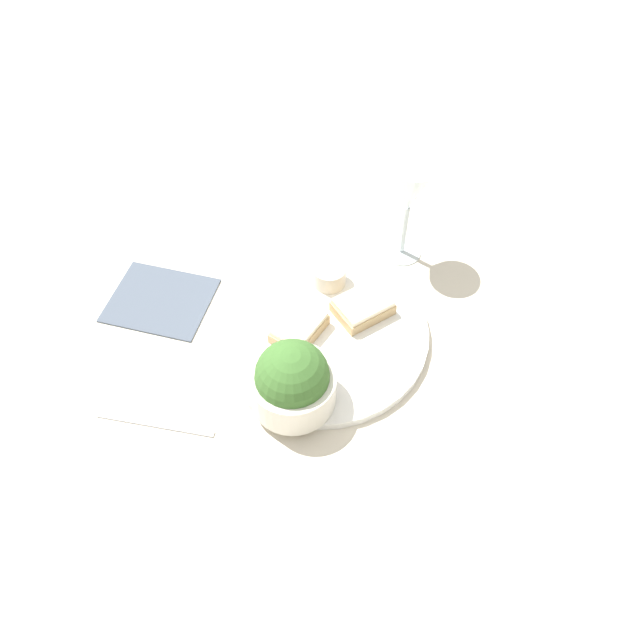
{
  "coord_description": "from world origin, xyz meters",
  "views": [
    {
      "loc": [
        0.5,
        0.23,
        0.73
      ],
      "look_at": [
        0.0,
        0.0,
        0.03
      ],
      "focal_mm": 35.0,
      "sensor_mm": 36.0,
      "label": 1
    }
  ],
  "objects_px": {
    "wine_glass": "(410,190)",
    "napkin": "(160,300)",
    "salad_bowl": "(292,381)",
    "fork": "(155,424)",
    "cheese_toast_near": "(363,306)",
    "cheese_toast_far": "(299,327)",
    "sauce_ramekin": "(329,274)"
  },
  "relations": [
    {
      "from": "cheese_toast_near",
      "to": "napkin",
      "type": "height_order",
      "value": "cheese_toast_near"
    },
    {
      "from": "sauce_ramekin",
      "to": "cheese_toast_far",
      "type": "xyz_separation_m",
      "value": [
        0.11,
        0.0,
        -0.0
      ]
    },
    {
      "from": "cheese_toast_far",
      "to": "wine_glass",
      "type": "bearing_deg",
      "value": 161.89
    },
    {
      "from": "napkin",
      "to": "sauce_ramekin",
      "type": "bearing_deg",
      "value": 120.25
    },
    {
      "from": "wine_glass",
      "to": "napkin",
      "type": "height_order",
      "value": "wine_glass"
    },
    {
      "from": "fork",
      "to": "sauce_ramekin",
      "type": "bearing_deg",
      "value": 160.55
    },
    {
      "from": "cheese_toast_far",
      "to": "wine_glass",
      "type": "height_order",
      "value": "wine_glass"
    },
    {
      "from": "sauce_ramekin",
      "to": "napkin",
      "type": "distance_m",
      "value": 0.26
    },
    {
      "from": "cheese_toast_near",
      "to": "fork",
      "type": "distance_m",
      "value": 0.33
    },
    {
      "from": "salad_bowl",
      "to": "cheese_toast_far",
      "type": "bearing_deg",
      "value": -158.32
    },
    {
      "from": "sauce_ramekin",
      "to": "fork",
      "type": "distance_m",
      "value": 0.33
    },
    {
      "from": "cheese_toast_far",
      "to": "fork",
      "type": "relative_size",
      "value": 0.54
    },
    {
      "from": "salad_bowl",
      "to": "cheese_toast_far",
      "type": "xyz_separation_m",
      "value": [
        -0.1,
        -0.04,
        -0.03
      ]
    },
    {
      "from": "salad_bowl",
      "to": "fork",
      "type": "bearing_deg",
      "value": -55.27
    },
    {
      "from": "sauce_ramekin",
      "to": "cheese_toast_near",
      "type": "distance_m",
      "value": 0.08
    },
    {
      "from": "sauce_ramekin",
      "to": "napkin",
      "type": "bearing_deg",
      "value": -59.75
    },
    {
      "from": "salad_bowl",
      "to": "cheese_toast_far",
      "type": "height_order",
      "value": "salad_bowl"
    },
    {
      "from": "cheese_toast_far",
      "to": "fork",
      "type": "height_order",
      "value": "cheese_toast_far"
    },
    {
      "from": "cheese_toast_near",
      "to": "fork",
      "type": "xyz_separation_m",
      "value": [
        0.28,
        -0.18,
        -0.02
      ]
    },
    {
      "from": "napkin",
      "to": "fork",
      "type": "bearing_deg",
      "value": 31.78
    },
    {
      "from": "cheese_toast_near",
      "to": "sauce_ramekin",
      "type": "bearing_deg",
      "value": -115.97
    },
    {
      "from": "cheese_toast_near",
      "to": "wine_glass",
      "type": "bearing_deg",
      "value": 177.56
    },
    {
      "from": "salad_bowl",
      "to": "fork",
      "type": "height_order",
      "value": "salad_bowl"
    },
    {
      "from": "sauce_ramekin",
      "to": "fork",
      "type": "height_order",
      "value": "sauce_ramekin"
    },
    {
      "from": "wine_glass",
      "to": "cheese_toast_far",
      "type": "bearing_deg",
      "value": -18.11
    },
    {
      "from": "salad_bowl",
      "to": "wine_glass",
      "type": "bearing_deg",
      "value": 174.04
    },
    {
      "from": "sauce_ramekin",
      "to": "napkin",
      "type": "xyz_separation_m",
      "value": [
        0.13,
        -0.22,
        -0.03
      ]
    },
    {
      "from": "cheese_toast_near",
      "to": "cheese_toast_far",
      "type": "xyz_separation_m",
      "value": [
        0.07,
        -0.07,
        0.0
      ]
    },
    {
      "from": "wine_glass",
      "to": "fork",
      "type": "relative_size",
      "value": 1.12
    },
    {
      "from": "fork",
      "to": "salad_bowl",
      "type": "bearing_deg",
      "value": 124.73
    },
    {
      "from": "wine_glass",
      "to": "fork",
      "type": "distance_m",
      "value": 0.49
    },
    {
      "from": "salad_bowl",
      "to": "fork",
      "type": "xyz_separation_m",
      "value": [
        0.1,
        -0.15,
        -0.05
      ]
    }
  ]
}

